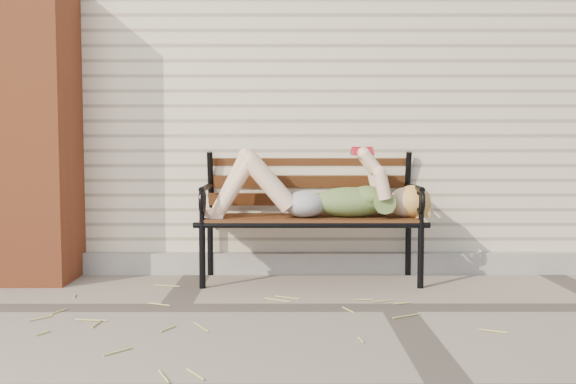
{
  "coord_description": "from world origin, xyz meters",
  "views": [
    {
      "loc": [
        -0.62,
        -3.53,
        0.9
      ],
      "look_at": [
        -0.61,
        0.56,
        0.61
      ],
      "focal_mm": 40.0,
      "sensor_mm": 36.0,
      "label": 1
    }
  ],
  "objects": [
    {
      "name": "ground",
      "position": [
        0.0,
        0.0,
        0.0
      ],
      "size": [
        80.0,
        80.0,
        0.0
      ],
      "primitive_type": "plane",
      "color": "gray",
      "rests_on": "ground"
    },
    {
      "name": "house_wall",
      "position": [
        0.0,
        3.0,
        1.5
      ],
      "size": [
        8.0,
        4.0,
        3.0
      ],
      "primitive_type": "cube",
      "color": "beige",
      "rests_on": "ground"
    },
    {
      "name": "foundation_strip",
      "position": [
        0.0,
        0.97,
        0.07
      ],
      "size": [
        8.0,
        0.1,
        0.15
      ],
      "primitive_type": "cube",
      "color": "#A9A299",
      "rests_on": "ground"
    },
    {
      "name": "brick_pillar",
      "position": [
        -2.3,
        0.75,
        1.0
      ],
      "size": [
        0.5,
        0.5,
        2.0
      ],
      "primitive_type": "cube",
      "color": "#A54925",
      "rests_on": "ground"
    },
    {
      "name": "garden_bench",
      "position": [
        -0.46,
        0.81,
        0.57
      ],
      "size": [
        1.58,
        0.63,
        1.02
      ],
      "color": "black",
      "rests_on": "ground"
    },
    {
      "name": "reading_woman",
      "position": [
        -0.45,
        0.69,
        0.61
      ],
      "size": [
        1.49,
        0.34,
        0.47
      ],
      "color": "#0A3A46",
      "rests_on": "ground"
    },
    {
      "name": "straw_scatter",
      "position": [
        -0.87,
        -0.34,
        0.01
      ],
      "size": [
        2.92,
        1.76,
        0.01
      ],
      "color": "tan",
      "rests_on": "ground"
    }
  ]
}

